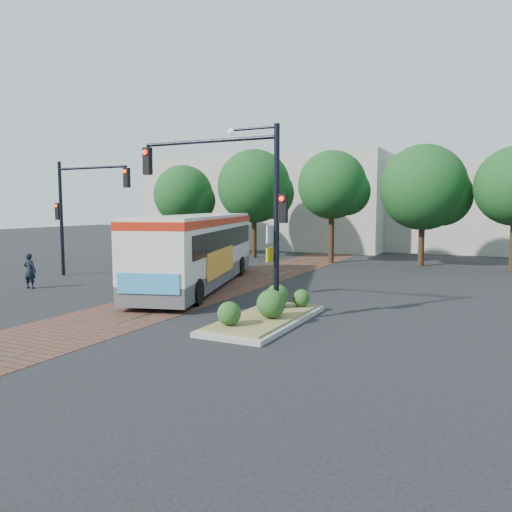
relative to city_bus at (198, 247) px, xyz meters
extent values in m
plane|color=black|center=(1.04, -4.17, -1.82)|extent=(120.00, 120.00, 0.00)
cube|color=brown|center=(1.04, -0.17, -1.82)|extent=(3.60, 40.00, 0.01)
cube|color=slate|center=(0.29, -0.17, -1.81)|extent=(0.06, 40.00, 0.01)
cube|color=slate|center=(1.79, -0.17, -1.81)|extent=(0.06, 40.00, 0.01)
cylinder|color=#382314|center=(-8.96, 11.83, -0.39)|extent=(0.36, 0.36, 2.86)
sphere|color=#123B17|center=(-8.96, 11.83, 2.69)|extent=(4.40, 4.40, 4.40)
cylinder|color=#382314|center=(-3.46, 12.63, -0.26)|extent=(0.36, 0.36, 3.12)
sphere|color=#123B17|center=(-3.46, 12.63, 3.25)|extent=(5.20, 5.20, 5.20)
cylinder|color=#382314|center=(2.54, 11.83, -0.13)|extent=(0.36, 0.36, 3.39)
sphere|color=#123B17|center=(2.54, 11.83, 3.22)|extent=(4.40, 4.40, 4.40)
cylinder|color=#382314|center=(8.04, 12.63, -0.39)|extent=(0.36, 0.36, 2.86)
sphere|color=#123B17|center=(8.04, 12.63, 2.99)|extent=(5.20, 5.20, 5.20)
cube|color=#ADA899|center=(-6.96, 23.83, 2.18)|extent=(22.00, 12.00, 8.00)
cube|color=#ADA899|center=(13.04, 25.83, 1.68)|extent=(18.00, 10.00, 7.00)
cube|color=#49494C|center=(0.01, -0.04, -1.26)|extent=(5.98, 12.40, 0.71)
cube|color=silver|center=(0.01, -0.04, 0.06)|extent=(6.00, 12.41, 1.93)
cube|color=black|center=(-0.08, 0.25, 0.36)|extent=(5.70, 11.26, 0.91)
cube|color=#B1210D|center=(0.01, -0.04, 1.17)|extent=(6.04, 12.42, 0.30)
cube|color=silver|center=(0.01, -0.04, 1.38)|extent=(5.80, 11.99, 0.14)
cube|color=black|center=(1.74, -5.73, 0.46)|extent=(1.59, 0.59, 0.91)
cube|color=#318FC4|center=(1.79, -5.89, -0.76)|extent=(2.16, 0.71, 0.71)
cube|color=orange|center=(1.57, -0.63, -0.55)|extent=(1.39, 4.39, 1.12)
cylinder|color=black|center=(0.16, -4.56, -1.31)|extent=(0.64, 1.08, 1.02)
cylinder|color=black|center=(2.40, -3.88, -1.31)|extent=(0.64, 1.08, 1.02)
cylinder|color=black|center=(-2.23, 3.31, -1.31)|extent=(0.64, 1.08, 1.02)
cylinder|color=black|center=(0.00, 3.99, -1.31)|extent=(0.64, 1.08, 1.02)
cube|color=gray|center=(5.84, -5.17, -1.75)|extent=(2.20, 5.20, 0.15)
cube|color=olive|center=(5.84, -5.17, -1.63)|extent=(1.90, 4.80, 0.08)
sphere|color=#1E4719|center=(5.44, -6.77, -1.24)|extent=(0.70, 0.70, 0.70)
sphere|color=#1E4719|center=(6.14, -5.37, -1.14)|extent=(0.90, 0.90, 0.90)
sphere|color=#1E4719|center=(5.64, -3.77, -1.19)|extent=(0.80, 0.80, 0.80)
sphere|color=#1E4719|center=(6.34, -3.27, -1.29)|extent=(0.60, 0.60, 0.60)
cylinder|color=black|center=(6.14, -4.97, 1.39)|extent=(0.18, 0.18, 6.00)
cylinder|color=black|center=(3.64, -4.97, 3.99)|extent=(5.00, 0.12, 0.12)
cube|color=black|center=(1.14, -4.97, 3.44)|extent=(0.28, 0.22, 0.95)
sphere|color=#FF190C|center=(1.14, -5.11, 3.74)|extent=(0.18, 0.18, 0.18)
cube|color=black|center=(6.36, -4.97, 1.79)|extent=(0.26, 0.20, 0.90)
sphere|color=#FF190C|center=(6.36, -5.10, 2.09)|extent=(0.16, 0.16, 0.16)
cube|color=white|center=(5.96, -5.09, 0.99)|extent=(0.04, 0.45, 0.55)
cube|color=yellow|center=(5.96, -5.09, 0.34)|extent=(0.04, 0.45, 0.45)
cylinder|color=black|center=(5.34, -4.97, 4.29)|extent=(1.60, 0.08, 0.08)
sphere|color=silver|center=(4.54, -4.97, 4.24)|extent=(0.24, 0.24, 0.24)
cylinder|color=black|center=(-8.46, -0.17, 1.18)|extent=(0.18, 0.18, 6.00)
cylinder|color=black|center=(-6.21, -0.17, 3.78)|extent=(4.50, 0.12, 0.12)
cube|color=black|center=(-3.96, -0.17, 3.23)|extent=(0.28, 0.22, 0.95)
sphere|color=#FF190C|center=(-3.96, -0.31, 3.53)|extent=(0.18, 0.18, 0.18)
cube|color=black|center=(-8.68, -0.17, 1.58)|extent=(0.26, 0.20, 0.90)
sphere|color=#FF190C|center=(-8.68, -0.30, 1.88)|extent=(0.16, 0.16, 0.16)
imported|color=black|center=(-6.41, -3.93, -1.03)|extent=(0.65, 0.49, 1.59)
imported|color=black|center=(-6.10, 8.15, -1.19)|extent=(4.49, 2.18, 1.26)
camera|label=1|loc=(12.50, -19.24, 1.88)|focal=35.00mm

